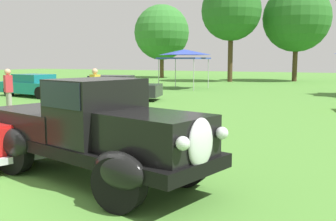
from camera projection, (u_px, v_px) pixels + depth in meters
The scene contains 10 objects.
ground_plane at pixel (37, 180), 6.61m from camera, with size 120.00×120.00×0.00m, color #4C8433.
feature_pickup_truck at pixel (93, 128), 6.56m from camera, with size 4.80×2.58×1.70m.
show_car_teal at pixel (35, 86), 21.38m from camera, with size 4.69×2.26×1.22m.
show_car_charcoal at pixel (114, 88), 19.64m from camera, with size 4.81×2.86×1.22m.
spectator_near_truck at pixel (8, 91), 13.98m from camera, with size 0.47×0.41×1.69m.
spectator_between_cars at pixel (95, 89), 14.59m from camera, with size 0.46×0.38×1.69m.
canopy_tent_left_field at pixel (184, 54), 26.95m from camera, with size 2.87×2.87×2.71m.
treeline_far_left at pixel (162, 32), 43.06m from camera, with size 6.01×6.01×7.98m.
treeline_mid_left at pixel (231, 11), 34.96m from camera, with size 5.34×5.34×9.01m.
treeline_center at pixel (297, 18), 35.76m from camera, with size 6.11×6.11×8.81m.
Camera 1 is at (4.90, -4.69, 2.01)m, focal length 41.98 mm.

